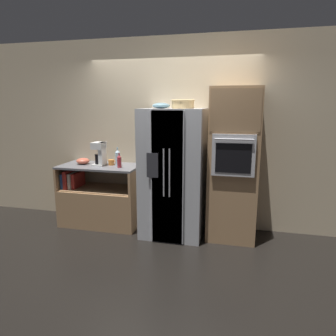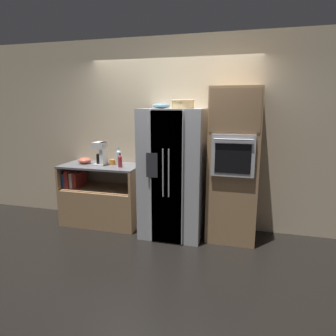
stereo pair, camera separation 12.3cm
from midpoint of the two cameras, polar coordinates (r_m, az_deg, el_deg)
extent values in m
plane|color=black|center=(4.50, -1.28, -12.09)|extent=(20.00, 20.00, 0.00)
cube|color=beige|center=(4.55, 0.01, 6.47)|extent=(12.00, 0.06, 2.80)
cube|color=#A87F56|center=(4.83, -13.24, -7.10)|extent=(1.20, 0.62, 0.57)
cube|color=#A87F56|center=(4.75, -13.41, -3.77)|extent=(1.15, 0.57, 0.02)
cube|color=#A87F56|center=(4.99, -19.48, -1.44)|extent=(0.04, 0.62, 0.34)
cube|color=#A87F56|center=(4.48, -6.82, -2.33)|extent=(0.04, 0.62, 0.34)
cube|color=slate|center=(4.67, -13.61, 0.33)|extent=(1.20, 0.62, 0.03)
cube|color=#284C8E|center=(4.95, -19.07, -2.01)|extent=(0.04, 0.41, 0.23)
cube|color=#B72D28|center=(4.91, -18.56, -1.80)|extent=(0.05, 0.43, 0.27)
cube|color=silver|center=(4.89, -17.96, -2.05)|extent=(0.04, 0.38, 0.24)
cube|color=#B72D28|center=(4.86, -17.42, -2.14)|extent=(0.05, 0.33, 0.23)
cube|color=silver|center=(4.22, 0.22, -0.95)|extent=(0.85, 0.74, 1.79)
cube|color=silver|center=(3.86, -1.17, -2.19)|extent=(0.42, 0.02, 1.75)
cube|color=silver|center=(3.85, -0.99, -2.20)|extent=(0.42, 0.02, 1.75)
cylinder|color=#B2B2B7|center=(3.82, -1.74, -0.96)|extent=(0.02, 0.02, 0.63)
cylinder|color=#B2B2B7|center=(3.80, -0.63, -1.02)|extent=(0.02, 0.02, 0.63)
cube|color=#2D2D33|center=(3.85, -3.91, 0.50)|extent=(0.15, 0.01, 0.32)
cube|color=#A87F56|center=(4.15, 11.51, 0.53)|extent=(0.65, 0.61, 2.06)
cube|color=silver|center=(3.80, 11.44, 2.33)|extent=(0.53, 0.04, 0.53)
cube|color=black|center=(3.78, 11.41, 1.81)|extent=(0.44, 0.01, 0.37)
cylinder|color=#B2B2B7|center=(3.73, 11.55, 5.37)|extent=(0.47, 0.02, 0.02)
cube|color=#94704C|center=(3.76, 11.81, 10.73)|extent=(0.61, 0.01, 0.52)
cylinder|color=tan|center=(4.06, 1.97, 12.00)|extent=(0.29, 0.29, 0.10)
torus|color=tan|center=(4.06, 1.97, 12.74)|extent=(0.31, 0.31, 0.02)
ellipsoid|color=#668C99|center=(4.08, -2.20, 11.78)|extent=(0.24, 0.24, 0.07)
cylinder|color=silver|center=(4.57, -10.31, 1.71)|extent=(0.07, 0.07, 0.20)
cone|color=silver|center=(4.55, -10.36, 3.21)|extent=(0.07, 0.07, 0.04)
cylinder|color=silver|center=(4.54, -10.38, 3.69)|extent=(0.03, 0.03, 0.04)
cylinder|color=maroon|center=(4.42, -10.06, 1.06)|extent=(0.06, 0.06, 0.15)
cone|color=maroon|center=(4.40, -10.10, 2.27)|extent=(0.06, 0.06, 0.03)
cylinder|color=maroon|center=(4.40, -10.11, 2.65)|extent=(0.02, 0.02, 0.03)
cylinder|color=orange|center=(4.63, -11.50, 1.05)|extent=(0.09, 0.09, 0.08)
torus|color=orange|center=(4.61, -10.97, 1.02)|extent=(0.06, 0.01, 0.06)
ellipsoid|color=#DB664C|center=(4.82, -16.60, 1.29)|extent=(0.20, 0.20, 0.09)
cube|color=white|center=(4.65, -13.66, 0.63)|extent=(0.17, 0.20, 0.02)
cylinder|color=black|center=(4.64, -13.85, 1.68)|extent=(0.10, 0.10, 0.15)
cube|color=white|center=(4.60, -13.15, 2.60)|extent=(0.06, 0.17, 0.35)
cube|color=white|center=(4.60, -13.84, 4.17)|extent=(0.17, 0.20, 0.10)
camera|label=1|loc=(0.06, -90.85, -0.18)|focal=32.00mm
camera|label=2|loc=(0.06, 89.15, 0.18)|focal=32.00mm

